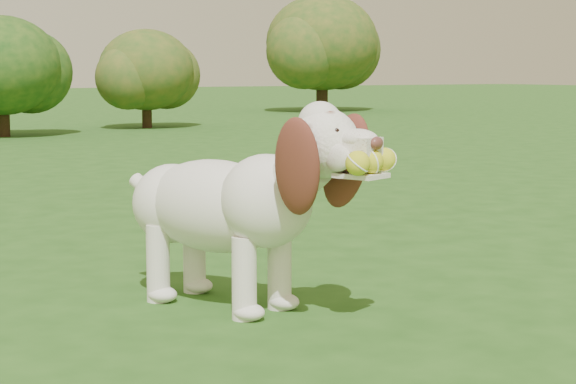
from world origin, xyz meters
TOP-DOWN VIEW (x-y plane):
  - ground at (0.00, 0.00)m, footprint 80.00×80.00m
  - dog at (0.36, -0.23)m, footprint 0.60×1.04m
  - shrub_h at (9.20, 12.72)m, footprint 2.17×2.17m
  - shrub_d at (4.12, 9.37)m, footprint 1.30×1.30m
  - shrub_c at (1.94, 8.58)m, footprint 1.39×1.39m

SIDE VIEW (x-z plane):
  - ground at x=0.00m, z-range 0.00..0.00m
  - dog at x=0.36m, z-range 0.02..0.71m
  - shrub_d at x=4.12m, z-range 0.12..1.47m
  - shrub_c at x=1.94m, z-range 0.13..1.56m
  - shrub_h at x=9.20m, z-range 0.20..2.44m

